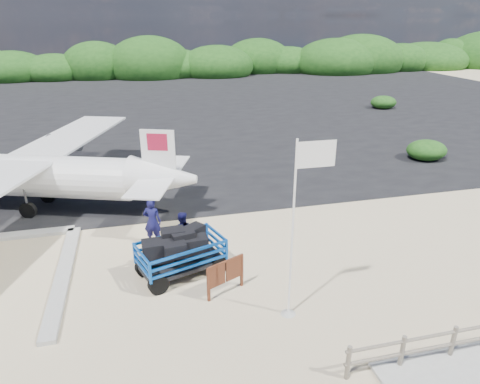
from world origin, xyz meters
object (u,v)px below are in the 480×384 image
object	(u,v)px
flagpole	(288,314)
crew_b	(182,233)
crew_a	(152,221)
signboard	(226,293)
baggage_cart	(182,274)
aircraft_large	(368,117)

from	to	relation	value
flagpole	crew_b	bearing A→B (deg)	121.72
crew_a	flagpole	bearing A→B (deg)	145.80
flagpole	signboard	distance (m)	2.20
baggage_cart	crew_b	bearing A→B (deg)	63.66
signboard	flagpole	bearing A→B (deg)	-67.15
crew_a	crew_b	xyz separation A→B (m)	(1.03, -1.03, -0.11)
aircraft_large	crew_b	bearing A→B (deg)	66.23
crew_b	aircraft_large	distance (m)	27.27
crew_a	crew_b	size ratio (longest dim) A/B	1.13
flagpole	signboard	bearing A→B (deg)	137.76
signboard	crew_a	size ratio (longest dim) A/B	0.78
signboard	crew_a	world-z (taller)	crew_a
crew_a	crew_b	world-z (taller)	crew_a
baggage_cart	crew_b	world-z (taller)	crew_b
flagpole	signboard	xyz separation A→B (m)	(-1.63, 1.48, 0.00)
baggage_cart	crew_b	distance (m)	1.68
crew_b	baggage_cart	bearing A→B (deg)	89.01
flagpole	crew_b	size ratio (longest dim) A/B	3.19
baggage_cart	aircraft_large	size ratio (longest dim) A/B	0.18
crew_a	aircraft_large	xyz separation A→B (m)	(19.86, 18.67, -0.98)
crew_b	aircraft_large	bearing A→B (deg)	-126.65
baggage_cart	signboard	size ratio (longest dim) A/B	2.06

